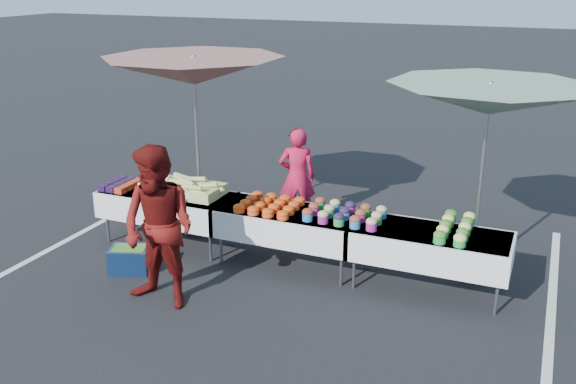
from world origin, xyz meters
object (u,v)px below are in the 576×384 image
at_px(table_left, 168,204).
at_px(table_right, 430,245).
at_px(umbrella_left, 194,72).
at_px(umbrella_right, 489,101).
at_px(vendor, 297,177).
at_px(storage_bin, 130,259).
at_px(customer, 159,228).
at_px(table_center, 288,223).

height_order(table_left, table_right, same).
bearing_deg(umbrella_left, umbrella_right, 1.00).
relative_size(vendor, umbrella_left, 0.45).
bearing_deg(storage_bin, customer, -52.57).
height_order(vendor, umbrella_right, umbrella_right).
distance_m(customer, umbrella_right, 4.02).
bearing_deg(vendor, storage_bin, 37.98).
distance_m(table_left, table_right, 3.60).
relative_size(table_center, table_right, 1.00).
distance_m(customer, umbrella_left, 2.60).
relative_size(table_left, table_center, 1.00).
distance_m(umbrella_left, umbrella_right, 3.87).
bearing_deg(storage_bin, table_center, 8.28).
distance_m(table_left, vendor, 1.94).
bearing_deg(umbrella_right, customer, -145.82).
relative_size(table_right, umbrella_left, 0.56).
xyz_separation_m(table_left, table_center, (1.80, 0.00, 0.00)).
bearing_deg(customer, umbrella_left, 114.05).
bearing_deg(table_center, customer, -121.51).
xyz_separation_m(table_center, umbrella_left, (-1.63, 0.58, 1.74)).
bearing_deg(table_center, table_right, 0.00).
bearing_deg(umbrella_right, vendor, 164.96).
xyz_separation_m(table_right, umbrella_left, (-3.43, 0.58, 1.74)).
bearing_deg(storage_bin, umbrella_right, 1.77).
bearing_deg(umbrella_left, storage_bin, -95.13).
distance_m(table_right, umbrella_right, 1.80).
xyz_separation_m(table_left, umbrella_right, (4.04, 0.65, 1.62)).
xyz_separation_m(umbrella_left, storage_bin, (-0.14, -1.53, -2.15)).
bearing_deg(vendor, umbrella_right, 143.04).
bearing_deg(vendor, customer, 58.40).
relative_size(vendor, umbrella_right, 0.51).
height_order(table_left, table_center, same).
bearing_deg(customer, table_right, 33.85).
bearing_deg(table_right, umbrella_left, 170.44).
xyz_separation_m(customer, umbrella_right, (3.15, 2.14, 1.28)).
bearing_deg(storage_bin, umbrella_left, 64.92).
bearing_deg(table_center, vendor, 107.51).
relative_size(table_left, vendor, 1.25).
distance_m(vendor, storage_bin, 2.73).
bearing_deg(table_left, umbrella_right, 9.09).
height_order(table_left, umbrella_right, umbrella_right).
xyz_separation_m(table_right, vendor, (-2.23, 1.36, 0.16)).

